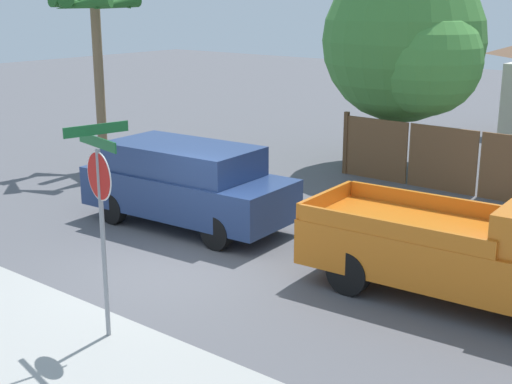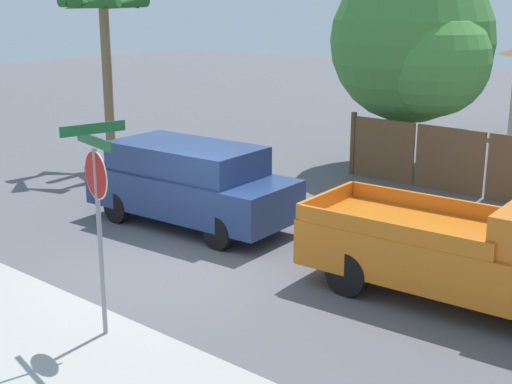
{
  "view_description": "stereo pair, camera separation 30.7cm",
  "coord_description": "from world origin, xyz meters",
  "px_view_note": "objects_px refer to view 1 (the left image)",
  "views": [
    {
      "loc": [
        9.06,
        -8.77,
        4.96
      ],
      "look_at": [
        1.45,
        0.67,
        1.6
      ],
      "focal_mm": 50.0,
      "sensor_mm": 36.0,
      "label": 1
    },
    {
      "loc": [
        9.3,
        -8.58,
        4.96
      ],
      "look_at": [
        1.45,
        0.67,
        1.6
      ],
      "focal_mm": 50.0,
      "sensor_mm": 36.0,
      "label": 2
    }
  ],
  "objects_px": {
    "oak_tree": "(408,45)",
    "stop_sign": "(100,194)",
    "orange_pickup": "(480,252)",
    "red_suv": "(186,183)",
    "palm_tree": "(96,18)"
  },
  "relations": [
    {
      "from": "oak_tree",
      "to": "stop_sign",
      "type": "height_order",
      "value": "oak_tree"
    },
    {
      "from": "orange_pickup",
      "to": "red_suv",
      "type": "bearing_deg",
      "value": 176.47
    },
    {
      "from": "palm_tree",
      "to": "orange_pickup",
      "type": "relative_size",
      "value": 0.92
    },
    {
      "from": "red_suv",
      "to": "orange_pickup",
      "type": "xyz_separation_m",
      "value": [
        6.66,
        0.02,
        -0.08
      ]
    },
    {
      "from": "oak_tree",
      "to": "red_suv",
      "type": "xyz_separation_m",
      "value": [
        -1.19,
        -7.82,
        -2.61
      ]
    },
    {
      "from": "red_suv",
      "to": "orange_pickup",
      "type": "height_order",
      "value": "orange_pickup"
    },
    {
      "from": "oak_tree",
      "to": "orange_pickup",
      "type": "distance_m",
      "value": 9.9
    },
    {
      "from": "oak_tree",
      "to": "orange_pickup",
      "type": "xyz_separation_m",
      "value": [
        5.47,
        -7.8,
        -2.69
      ]
    },
    {
      "from": "red_suv",
      "to": "orange_pickup",
      "type": "distance_m",
      "value": 6.66
    },
    {
      "from": "stop_sign",
      "to": "orange_pickup",
      "type": "bearing_deg",
      "value": 62.54
    },
    {
      "from": "palm_tree",
      "to": "red_suv",
      "type": "height_order",
      "value": "palm_tree"
    },
    {
      "from": "stop_sign",
      "to": "oak_tree",
      "type": "bearing_deg",
      "value": 109.93
    },
    {
      "from": "oak_tree",
      "to": "stop_sign",
      "type": "distance_m",
      "value": 12.59
    },
    {
      "from": "red_suv",
      "to": "orange_pickup",
      "type": "bearing_deg",
      "value": -3.53
    },
    {
      "from": "stop_sign",
      "to": "red_suv",
      "type": "bearing_deg",
      "value": 133.93
    }
  ]
}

